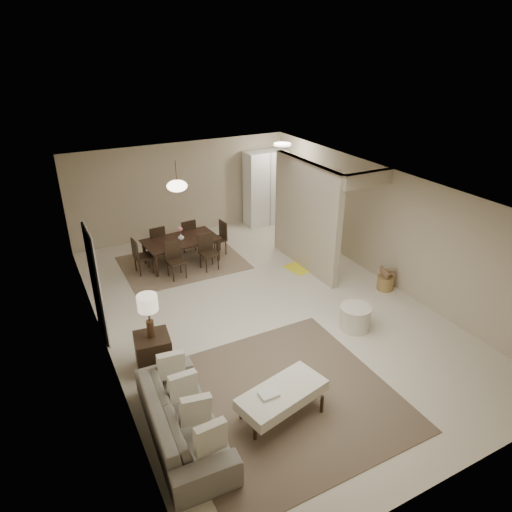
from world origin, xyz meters
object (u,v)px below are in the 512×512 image
pantry_cabinet (266,188)px  ottoman_bench (282,395)px  round_pouf (355,318)px  sofa (183,417)px  dining_table (182,251)px  wicker_basket (385,283)px  side_table (153,352)px

pantry_cabinet → ottoman_bench: size_ratio=1.50×
ottoman_bench → round_pouf: size_ratio=2.40×
ottoman_bench → pantry_cabinet: bearing=50.4°
pantry_cabinet → sofa: (-4.80, -6.50, -0.73)m
ottoman_bench → dining_table: size_ratio=0.81×
round_pouf → wicker_basket: 1.76m
round_pouf → wicker_basket: bearing=29.5°
pantry_cabinet → side_table: bearing=-134.0°
ottoman_bench → wicker_basket: size_ratio=3.96×
pantry_cabinet → side_table: size_ratio=3.49×
round_pouf → dining_table: 4.52m
sofa → wicker_basket: size_ratio=6.15×
sofa → ottoman_bench: size_ratio=1.56×
pantry_cabinet → ottoman_bench: (-3.44, -6.80, -0.68)m
side_table → round_pouf: bearing=-9.8°
side_table → dining_table: size_ratio=0.35×
side_table → dining_table: dining_table is taller
wicker_basket → sofa: bearing=-160.6°
side_table → sofa: bearing=-91.8°
pantry_cabinet → round_pouf: bearing=-101.5°
ottoman_bench → wicker_basket: 4.40m
ottoman_bench → side_table: size_ratio=2.33×
sofa → side_table: (0.05, 1.59, -0.02)m
wicker_basket → pantry_cabinet: bearing=94.9°
wicker_basket → dining_table: bearing=137.0°
pantry_cabinet → ottoman_bench: 7.65m
round_pouf → wicker_basket: round_pouf is taller
ottoman_bench → wicker_basket: (3.84, 2.13, -0.22)m
wicker_basket → dining_table: dining_table is taller
dining_table → pantry_cabinet: bearing=21.1°
side_table → round_pouf: size_ratio=1.03×
pantry_cabinet → wicker_basket: bearing=-85.1°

